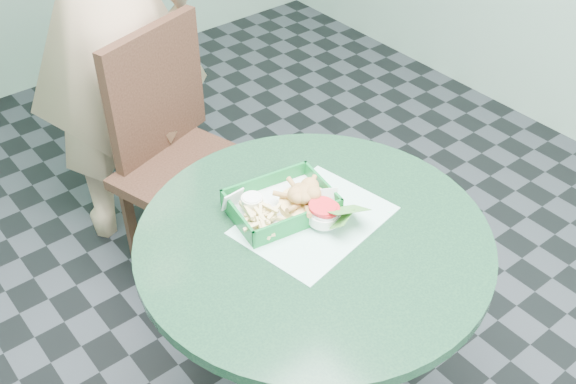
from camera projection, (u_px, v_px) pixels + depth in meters
cafe_table at (312, 288)px, 1.76m from camera, size 0.88×0.88×0.75m
dining_chair at (177, 144)px, 2.35m from camera, size 0.43×0.43×0.93m
placemat at (314, 226)px, 1.70m from camera, size 0.41×0.33×0.00m
food_basket at (281, 212)px, 1.71m from camera, size 0.25×0.18×0.05m
crab_sandwich at (304, 200)px, 1.70m from camera, size 0.13×0.13×0.08m
fries_pile at (265, 225)px, 1.65m from camera, size 0.14×0.14×0.04m
sauce_ramekin at (254, 210)px, 1.67m from camera, size 0.06×0.06×0.03m
garnish_cup at (331, 214)px, 1.67m from camera, size 0.12×0.12×0.05m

